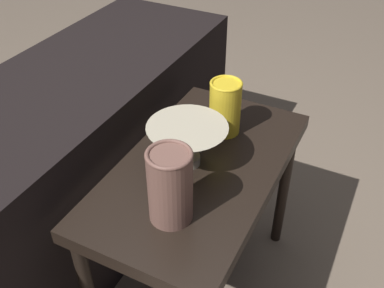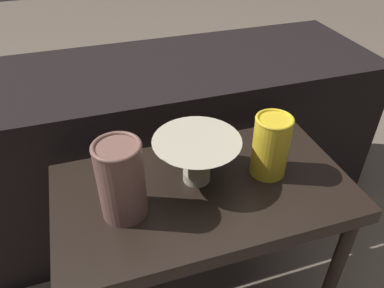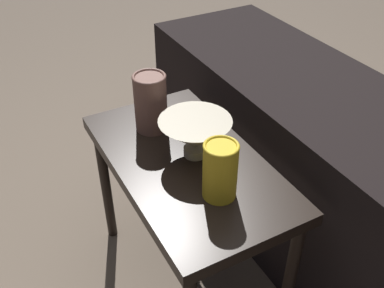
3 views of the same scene
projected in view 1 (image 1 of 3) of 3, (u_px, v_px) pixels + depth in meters
name	position (u px, v px, depth m)	size (l,w,h in m)	color
ground_plane	(198.00, 287.00, 1.53)	(8.00, 8.00, 0.00)	#6B5B4C
table	(200.00, 184.00, 1.25)	(0.73, 0.40, 0.55)	black
couch_backdrop	(65.00, 172.00, 1.52)	(1.56, 0.50, 0.64)	black
bowl	(187.00, 142.00, 1.17)	(0.21, 0.21, 0.12)	#B2A88E
vase_textured_left	(170.00, 185.00, 1.00)	(0.10, 0.10, 0.19)	brown
vase_colorful_right	(225.00, 107.00, 1.28)	(0.09, 0.09, 0.16)	gold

